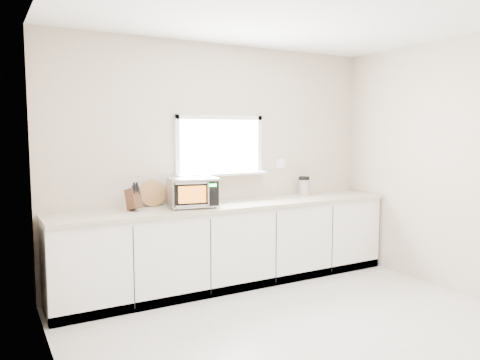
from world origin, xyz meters
TOP-DOWN VIEW (x-y plane):
  - ground at (0.00, 0.00)m, footprint 4.00×4.00m
  - back_wall at (0.00, 2.00)m, footprint 4.00×0.17m
  - cabinets at (0.00, 1.70)m, footprint 3.92×0.60m
  - countertop at (0.00, 1.69)m, footprint 3.92×0.64m
  - microwave at (-0.47, 1.68)m, footprint 0.54×0.46m
  - knife_block at (-1.08, 1.77)m, footprint 0.15×0.22m
  - cutting_board at (-0.82, 1.94)m, footprint 0.28×0.07m
  - coffee_grinder at (1.12, 1.86)m, footprint 0.16×0.16m

SIDE VIEW (x-z plane):
  - ground at x=0.00m, z-range 0.00..0.00m
  - cabinets at x=0.00m, z-range 0.00..0.88m
  - countertop at x=0.00m, z-range 0.88..0.92m
  - coffee_grinder at x=1.12m, z-range 0.92..1.16m
  - knife_block at x=-1.08m, z-range 0.90..1.19m
  - cutting_board at x=-0.82m, z-range 0.92..1.20m
  - microwave at x=-0.47m, z-range 0.93..1.24m
  - back_wall at x=0.00m, z-range 0.01..2.71m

